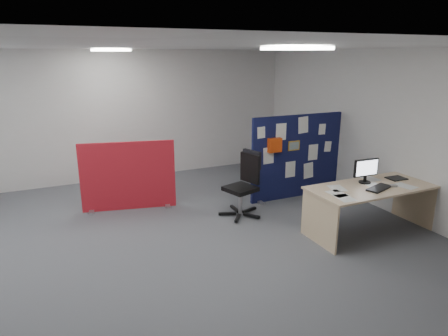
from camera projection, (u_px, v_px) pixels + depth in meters
name	position (u px, v px, depth m)	size (l,w,h in m)	color
floor	(119.00, 256.00, 5.35)	(9.00, 9.00, 0.00)	#575A60
ceiling	(102.00, 46.00, 4.60)	(9.00, 7.00, 0.02)	white
wall_back	(82.00, 119.00, 8.04)	(9.00, 0.02, 2.70)	silver
wall_front	(233.00, 326.00, 1.92)	(9.00, 0.02, 2.70)	silver
wall_right	(382.00, 131.00, 6.77)	(0.02, 7.00, 2.70)	silver
ceiling_lights	(121.00, 49.00, 5.33)	(4.10, 4.10, 0.04)	white
navy_divider	(296.00, 156.00, 7.37)	(1.88, 0.30, 1.55)	#0F1339
main_desk	(369.00, 196.00, 5.96)	(1.91, 0.85, 0.73)	#D9BC8B
monitor_main	(366.00, 170.00, 5.97)	(0.42, 0.18, 0.37)	black
keyboard	(379.00, 188.00, 5.76)	(0.45, 0.18, 0.03)	black
mouse	(393.00, 186.00, 5.84)	(0.10, 0.06, 0.03)	#A1A0A5
paper_tray	(396.00, 178.00, 6.23)	(0.28, 0.22, 0.01)	black
red_divider	(128.00, 177.00, 6.82)	(1.56, 0.39, 1.19)	#A11418
office_chair	(245.00, 180.00, 6.59)	(0.71, 0.68, 1.06)	black
desk_papers	(362.00, 188.00, 5.79)	(1.41, 0.84, 0.00)	white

